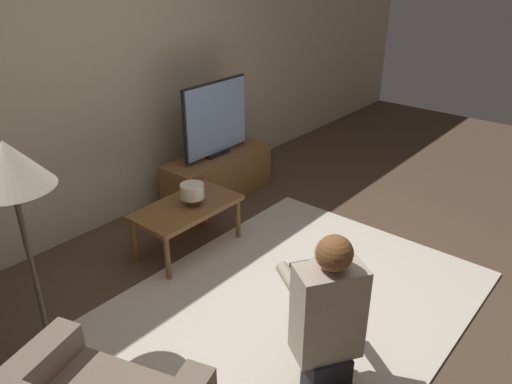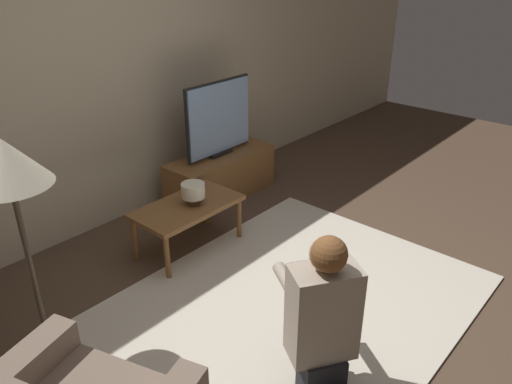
% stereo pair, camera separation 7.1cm
% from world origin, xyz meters
% --- Properties ---
extents(ground_plane, '(10.00, 10.00, 0.00)m').
position_xyz_m(ground_plane, '(0.00, 0.00, 0.00)').
color(ground_plane, brown).
extents(wall_back, '(10.00, 0.06, 2.60)m').
position_xyz_m(wall_back, '(0.00, 1.93, 1.30)').
color(wall_back, beige).
rests_on(wall_back, ground_plane).
extents(rug, '(2.62, 1.95, 0.02)m').
position_xyz_m(rug, '(0.00, 0.00, 0.01)').
color(rug, beige).
rests_on(rug, ground_plane).
extents(tv_stand, '(1.09, 0.41, 0.42)m').
position_xyz_m(tv_stand, '(0.93, 1.52, 0.21)').
color(tv_stand, brown).
rests_on(tv_stand, ground_plane).
extents(tv, '(0.77, 0.08, 0.69)m').
position_xyz_m(tv, '(0.93, 1.52, 0.77)').
color(tv, black).
rests_on(tv, tv_stand).
extents(coffee_table, '(0.83, 0.46, 0.39)m').
position_xyz_m(coffee_table, '(0.09, 1.04, 0.35)').
color(coffee_table, brown).
rests_on(coffee_table, ground_plane).
extents(floor_lamp, '(0.42, 0.42, 1.35)m').
position_xyz_m(floor_lamp, '(-1.23, 0.79, 1.15)').
color(floor_lamp, '#4C4233').
rests_on(floor_lamp, ground_plane).
extents(person_kneeling, '(0.64, 0.80, 0.95)m').
position_xyz_m(person_kneeling, '(-0.42, -0.55, 0.47)').
color(person_kneeling, '#232328').
rests_on(person_kneeling, rug).
extents(table_lamp, '(0.18, 0.18, 0.17)m').
position_xyz_m(table_lamp, '(0.13, 1.01, 0.50)').
color(table_lamp, '#4C3823').
rests_on(table_lamp, coffee_table).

